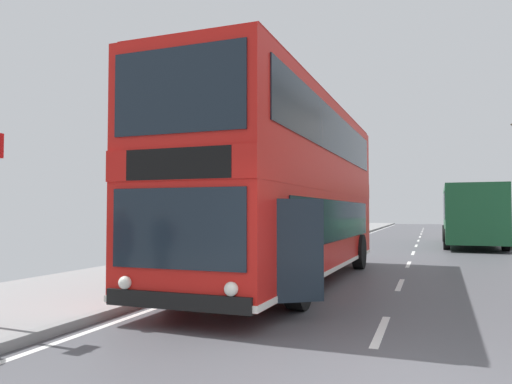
% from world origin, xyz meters
% --- Properties ---
extents(ground, '(15.80, 140.00, 0.20)m').
position_xyz_m(ground, '(-0.72, -0.00, 0.04)').
color(ground, '#4C4C51').
extents(double_decker_bus_main, '(3.17, 11.01, 4.40)m').
position_xyz_m(double_decker_bus_main, '(-2.61, 6.89, 2.30)').
color(double_decker_bus_main, red).
rests_on(double_decker_bus_main, ground).
extents(background_bus_far_lane, '(2.83, 10.42, 2.98)m').
position_xyz_m(background_bus_far_lane, '(2.66, 22.79, 1.63)').
color(background_bus_far_lane, '#19512D').
rests_on(background_bus_far_lane, ground).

